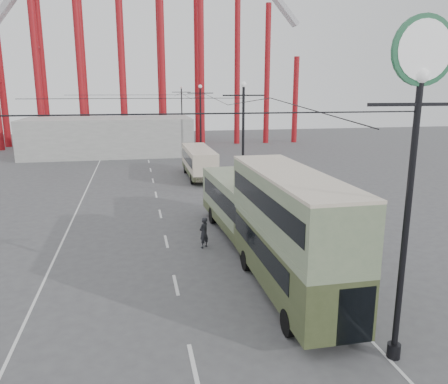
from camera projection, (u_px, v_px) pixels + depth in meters
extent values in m
plane|color=#4A4A4C|center=(213.00, 328.00, 16.35)|extent=(160.00, 160.00, 0.00)
cube|color=silver|center=(158.00, 203.00, 34.28)|extent=(0.15, 82.00, 0.01)
cube|color=silver|center=(234.00, 196.00, 36.47)|extent=(0.12, 120.00, 0.01)
cube|color=silver|center=(80.00, 204.00, 34.07)|extent=(0.12, 120.00, 0.01)
cylinder|color=black|center=(406.00, 229.00, 13.55)|extent=(0.20, 0.20, 9.00)
cylinder|color=black|center=(394.00, 351.00, 14.52)|extent=(0.44, 0.44, 0.50)
cube|color=black|center=(418.00, 104.00, 12.68)|extent=(3.20, 0.10, 0.10)
sphere|color=white|center=(421.00, 76.00, 12.49)|extent=(0.44, 0.44, 0.44)
cylinder|color=#205F3A|center=(424.00, 50.00, 12.33)|extent=(2.00, 0.12, 2.00)
cylinder|color=white|center=(424.00, 50.00, 12.33)|extent=(1.70, 0.16, 1.70)
cylinder|color=black|center=(243.00, 146.00, 33.58)|extent=(0.20, 0.20, 9.00)
cylinder|color=black|center=(243.00, 199.00, 34.55)|extent=(0.44, 0.44, 0.50)
cube|color=black|center=(244.00, 95.00, 32.71)|extent=(3.20, 0.10, 0.10)
sphere|color=white|center=(244.00, 84.00, 32.52)|extent=(0.44, 0.44, 0.44)
cylinder|color=black|center=(201.00, 124.00, 54.56)|extent=(0.20, 0.20, 9.00)
cylinder|color=black|center=(201.00, 158.00, 55.54)|extent=(0.44, 0.44, 0.50)
cube|color=black|center=(200.00, 93.00, 53.69)|extent=(3.20, 0.10, 0.10)
sphere|color=white|center=(200.00, 86.00, 53.51)|extent=(0.44, 0.44, 0.44)
cylinder|color=black|center=(182.00, 115.00, 75.55)|extent=(0.20, 0.20, 9.00)
cylinder|color=black|center=(182.00, 139.00, 76.52)|extent=(0.44, 0.44, 0.50)
cube|color=black|center=(181.00, 92.00, 74.68)|extent=(3.20, 0.10, 0.10)
sphere|color=white|center=(181.00, 87.00, 74.50)|extent=(0.44, 0.44, 0.44)
cylinder|color=maroon|center=(2.00, 88.00, 66.30)|extent=(1.00, 1.00, 18.00)
cylinder|color=maroon|center=(36.00, 55.00, 62.62)|extent=(1.00, 1.00, 27.00)
cylinder|color=maroon|center=(41.00, 57.00, 66.44)|extent=(1.00, 1.00, 27.00)
cylinder|color=maroon|center=(77.00, 23.00, 62.75)|extent=(1.00, 1.00, 36.00)
cylinder|color=maroon|center=(80.00, 27.00, 66.57)|extent=(1.00, 1.00, 36.00)
cylinder|color=maroon|center=(237.00, 49.00, 69.05)|extent=(0.90, 0.90, 30.00)
cylinder|color=maroon|center=(267.00, 75.00, 70.94)|extent=(0.90, 0.90, 22.00)
cylinder|color=maroon|center=(295.00, 100.00, 72.83)|extent=(0.90, 0.90, 14.00)
cube|color=#979893|center=(109.00, 136.00, 59.45)|extent=(22.00, 10.00, 5.00)
cube|color=#384223|center=(288.00, 258.00, 18.80)|extent=(2.57, 10.05, 2.21)
cube|color=black|center=(289.00, 248.00, 18.70)|extent=(2.59, 8.04, 0.90)
cube|color=#6A7D5B|center=(289.00, 230.00, 18.52)|extent=(2.59, 10.05, 0.30)
cube|color=#6A7D5B|center=(290.00, 201.00, 18.23)|extent=(2.57, 10.05, 2.21)
cube|color=black|center=(290.00, 199.00, 18.21)|extent=(2.60, 9.45, 0.85)
cube|color=beige|center=(291.00, 174.00, 17.96)|extent=(2.59, 10.05, 0.12)
cylinder|color=black|center=(246.00, 260.00, 21.52)|extent=(0.29, 1.01, 1.00)
cylinder|color=black|center=(290.00, 257.00, 21.97)|extent=(0.29, 1.01, 1.00)
cylinder|color=black|center=(288.00, 323.00, 15.78)|extent=(0.29, 1.01, 1.00)
cylinder|color=black|center=(346.00, 316.00, 16.23)|extent=(0.29, 1.01, 1.00)
cube|color=#6A7D5B|center=(246.00, 208.00, 25.68)|extent=(3.26, 12.06, 2.61)
cube|color=black|center=(246.00, 201.00, 25.58)|extent=(3.24, 10.76, 1.03)
cube|color=#384223|center=(246.00, 225.00, 25.92)|extent=(3.29, 12.07, 0.54)
cube|color=#6A7D5B|center=(246.00, 185.00, 25.36)|extent=(3.28, 12.07, 0.17)
cylinder|color=black|center=(213.00, 216.00, 28.88)|extent=(0.35, 1.10, 1.09)
cylinder|color=black|center=(249.00, 214.00, 29.46)|extent=(0.35, 1.10, 1.09)
cylinder|color=black|center=(244.00, 255.00, 22.11)|extent=(0.35, 1.10, 1.09)
cylinder|color=black|center=(290.00, 251.00, 22.69)|extent=(0.35, 1.10, 1.09)
cube|color=beige|center=(199.00, 161.00, 43.95)|extent=(2.45, 9.65, 2.31)
cube|color=black|center=(199.00, 157.00, 43.87)|extent=(2.49, 8.49, 0.92)
cube|color=#384223|center=(199.00, 170.00, 44.16)|extent=(2.48, 9.65, 0.48)
cube|color=beige|center=(199.00, 149.00, 43.67)|extent=(2.47, 9.65, 0.15)
cylinder|color=black|center=(186.00, 169.00, 46.41)|extent=(0.27, 0.96, 0.96)
cylinder|color=black|center=(206.00, 168.00, 46.83)|extent=(0.27, 0.96, 0.96)
cylinder|color=black|center=(192.00, 179.00, 41.26)|extent=(0.27, 0.96, 0.96)
cylinder|color=black|center=(215.00, 178.00, 41.68)|extent=(0.27, 0.96, 0.96)
imported|color=black|center=(204.00, 233.00, 24.52)|extent=(0.76, 0.74, 1.76)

